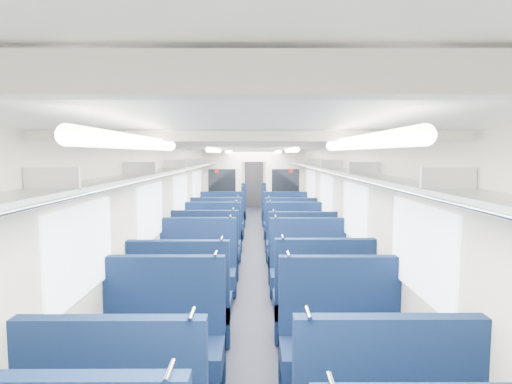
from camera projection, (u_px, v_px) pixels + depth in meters
floor at (253, 261)px, 8.77m from camera, size 2.80×18.00×0.01m
ceiling at (253, 147)px, 8.56m from camera, size 2.80×18.00×0.01m
wall_left at (185, 205)px, 8.66m from camera, size 0.02×18.00×2.35m
dado_left at (186, 244)px, 8.73m from camera, size 0.03×17.90×0.70m
wall_right at (322, 205)px, 8.67m from camera, size 0.02×18.00×2.35m
dado_right at (320, 244)px, 8.74m from camera, size 0.03×17.90×0.70m
wall_far at (254, 179)px, 17.63m from camera, size 2.80×0.02×2.35m
luggage_rack_left at (194, 166)px, 8.59m from camera, size 0.36×17.40×0.18m
luggage_rack_right at (313, 166)px, 8.59m from camera, size 0.36×17.40×0.18m
windows at (253, 195)px, 8.18m from camera, size 2.78×15.60×0.75m
ceiling_fittings at (253, 150)px, 8.30m from camera, size 2.70×16.06×0.11m
end_door at (254, 183)px, 17.58m from camera, size 0.75×0.06×2.00m
bulkhead at (254, 189)px, 11.76m from camera, size 2.80×0.10×2.35m
seat_6 at (162, 351)px, 3.90m from camera, size 1.15×0.64×1.28m
seat_7 at (342, 351)px, 3.90m from camera, size 1.15×0.64×1.28m
seat_8 at (181, 310)px, 4.94m from camera, size 1.15×0.64×1.28m
seat_9 at (322, 307)px, 5.04m from camera, size 1.15×0.64×1.28m
seat_10 at (197, 276)px, 6.31m from camera, size 1.15×0.64×1.28m
seat_11 at (309, 277)px, 6.28m from camera, size 1.15×0.64×1.28m
seat_12 at (206, 257)px, 7.47m from camera, size 1.15×0.64×1.28m
seat_13 at (301, 260)px, 7.28m from camera, size 1.15×0.64×1.28m
seat_14 at (212, 246)px, 8.40m from camera, size 1.15×0.64×1.28m
seat_15 at (295, 246)px, 8.41m from camera, size 1.15×0.64×1.28m
seat_16 at (217, 234)px, 9.65m from camera, size 1.15×0.64×1.28m
seat_17 at (290, 235)px, 9.54m from camera, size 1.15×0.64×1.28m
seat_18 at (221, 226)px, 10.78m from camera, size 1.15×0.64×1.28m
seat_19 at (286, 226)px, 10.75m from camera, size 1.15×0.64×1.28m
seat_20 at (227, 214)px, 12.86m from camera, size 1.15×0.64×1.28m
seat_21 at (281, 214)px, 12.95m from camera, size 1.15×0.64×1.28m
seat_22 at (229, 210)px, 13.91m from camera, size 1.15×0.64×1.28m
seat_23 at (279, 209)px, 13.98m from camera, size 1.15×0.64×1.28m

